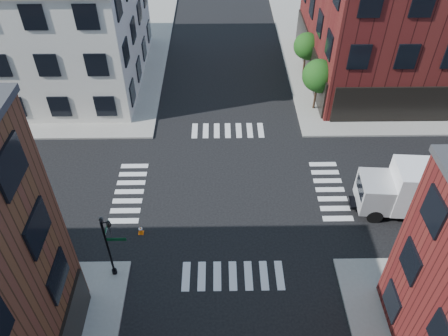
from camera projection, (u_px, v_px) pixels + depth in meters
ground at (230, 191)px, 30.39m from camera, size 120.00×120.00×0.00m
sidewalk_ne at (423, 49)px, 46.29m from camera, size 30.00×30.00×0.15m
sidewalk_nw at (25, 52)px, 45.83m from camera, size 30.00×30.00×0.15m
building_nw at (11, 21)px, 38.51m from camera, size 22.00×16.00×11.00m
tree_near at (319, 77)px, 35.84m from camera, size 2.69×2.69×4.49m
tree_far at (307, 47)px, 40.52m from camera, size 2.43×2.43×4.07m
signal_pole at (108, 241)px, 23.43m from camera, size 1.29×1.24×4.60m
box_truck at (427, 190)px, 27.66m from camera, size 8.40×3.09×3.74m
traffic_cone at (141, 230)px, 27.35m from camera, size 0.34×0.34×0.62m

